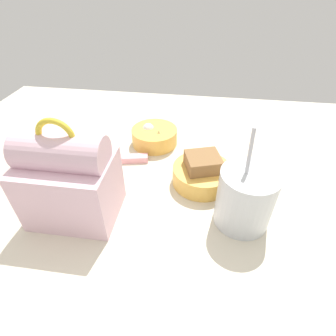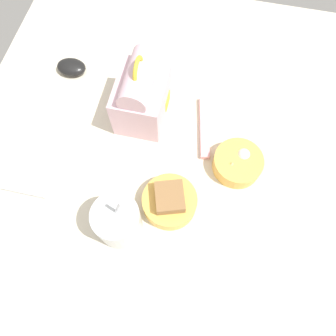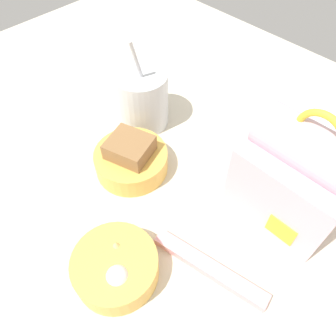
% 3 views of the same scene
% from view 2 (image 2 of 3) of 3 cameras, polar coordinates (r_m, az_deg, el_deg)
% --- Properties ---
extents(desk_surface, '(1.40, 1.10, 0.02)m').
position_cam_2_polar(desk_surface, '(0.86, -2.05, -2.28)').
color(desk_surface, beige).
rests_on(desk_surface, ground).
extents(keyboard, '(0.33, 0.14, 0.02)m').
position_cam_2_polar(keyboard, '(0.96, -21.14, 5.14)').
color(keyboard, silver).
rests_on(keyboard, desk_surface).
extents(lunch_bag, '(0.17, 0.13, 0.22)m').
position_cam_2_polar(lunch_bag, '(0.87, -4.67, 12.56)').
color(lunch_bag, beige).
rests_on(lunch_bag, desk_surface).
extents(soup_cup, '(0.11, 0.11, 0.20)m').
position_cam_2_polar(soup_cup, '(0.76, -8.71, -9.18)').
color(soup_cup, silver).
rests_on(soup_cup, desk_surface).
extents(bento_bowl_sandwich, '(0.13, 0.13, 0.08)m').
position_cam_2_polar(bento_bowl_sandwich, '(0.80, 0.29, -5.78)').
color(bento_bowl_sandwich, '#EAB24C').
rests_on(bento_bowl_sandwich, desk_surface).
extents(bento_bowl_snacks, '(0.13, 0.13, 0.06)m').
position_cam_2_polar(bento_bowl_snacks, '(0.86, 12.00, 0.85)').
color(bento_bowl_snacks, '#EAB24C').
rests_on(bento_bowl_snacks, desk_surface).
extents(computer_mouse, '(0.06, 0.09, 0.04)m').
position_cam_2_polar(computer_mouse, '(1.06, -16.48, 16.50)').
color(computer_mouse, black).
rests_on(computer_mouse, desk_surface).
extents(chopstick_case, '(0.19, 0.06, 0.02)m').
position_cam_2_polar(chopstick_case, '(0.92, 6.35, 7.05)').
color(chopstick_case, pink).
rests_on(chopstick_case, desk_surface).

